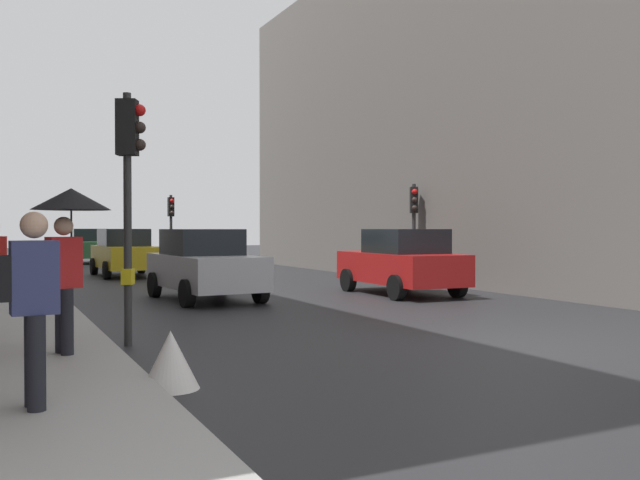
% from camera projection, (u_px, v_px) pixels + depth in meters
% --- Properties ---
extents(ground_plane, '(120.00, 120.00, 0.00)m').
position_uv_depth(ground_plane, '(510.00, 346.00, 10.35)').
color(ground_plane, '#28282B').
extents(sidewalk_kerb, '(2.80, 40.00, 0.16)m').
position_uv_depth(sidewalk_kerb, '(1.00, 319.00, 12.74)').
color(sidewalk_kerb, '#A8A5A0').
rests_on(sidewalk_kerb, ground).
extents(building_facade_right, '(12.00, 24.23, 12.13)m').
position_uv_depth(building_facade_right, '(510.00, 121.00, 27.10)').
color(building_facade_right, slate).
rests_on(building_facade_right, ground).
extents(traffic_light_far_median, '(0.24, 0.43, 3.24)m').
position_uv_depth(traffic_light_far_median, '(171.00, 218.00, 29.96)').
color(traffic_light_far_median, '#2D2D2D').
rests_on(traffic_light_far_median, ground).
extents(traffic_light_mid_street, '(0.35, 0.45, 3.21)m').
position_uv_depth(traffic_light_mid_street, '(414.00, 215.00, 21.99)').
color(traffic_light_mid_street, '#2D2D2D').
rests_on(traffic_light_mid_street, ground).
extents(traffic_light_near_right, '(0.45, 0.35, 3.82)m').
position_uv_depth(traffic_light_near_right, '(129.00, 172.00, 10.30)').
color(traffic_light_near_right, '#2D2D2D').
rests_on(traffic_light_near_right, ground).
extents(car_yellow_taxi, '(2.12, 4.25, 1.76)m').
position_uv_depth(car_yellow_taxi, '(125.00, 253.00, 25.44)').
color(car_yellow_taxi, yellow).
rests_on(car_yellow_taxi, ground).
extents(car_silver_hatchback, '(2.20, 4.29, 1.76)m').
position_uv_depth(car_silver_hatchback, '(204.00, 265.00, 16.98)').
color(car_silver_hatchback, '#BCBCC1').
rests_on(car_silver_hatchback, ground).
extents(car_red_sedan, '(2.13, 4.26, 1.76)m').
position_uv_depth(car_red_sedan, '(401.00, 262.00, 18.35)').
color(car_red_sedan, red).
rests_on(car_red_sedan, ground).
extents(car_green_estate, '(2.18, 4.28, 1.76)m').
position_uv_depth(car_green_estate, '(90.00, 246.00, 34.83)').
color(car_green_estate, '#2D6038').
rests_on(car_green_estate, ground).
extents(pedestrian_with_umbrella, '(1.00, 1.00, 2.14)m').
position_uv_depth(pedestrian_with_umbrella, '(69.00, 224.00, 8.82)').
color(pedestrian_with_umbrella, black).
rests_on(pedestrian_with_umbrella, sidewalk_kerb).
extents(pedestrian_with_grey_backpack, '(0.62, 0.36, 1.77)m').
position_uv_depth(pedestrian_with_grey_backpack, '(29.00, 297.00, 6.10)').
color(pedestrian_with_grey_backpack, black).
rests_on(pedestrian_with_grey_backpack, sidewalk_kerb).
extents(warning_sign_triangle, '(0.64, 0.64, 0.65)m').
position_uv_depth(warning_sign_triangle, '(171.00, 360.00, 7.54)').
color(warning_sign_triangle, silver).
rests_on(warning_sign_triangle, ground).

